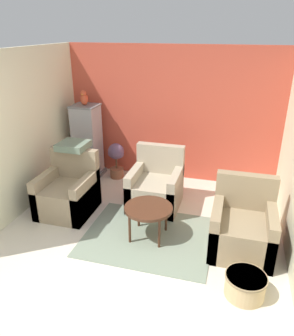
{
  "coord_description": "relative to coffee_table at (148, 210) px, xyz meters",
  "views": [
    {
      "loc": [
        1.15,
        -2.43,
        2.67
      ],
      "look_at": [
        0.0,
        1.62,
        0.84
      ],
      "focal_mm": 35.0,
      "sensor_mm": 36.0,
      "label": 1
    }
  ],
  "objects": [
    {
      "name": "armchair_left",
      "position": [
        -1.38,
        0.33,
        -0.12
      ],
      "size": [
        0.77,
        0.81,
        0.93
      ],
      "color": "#9E896B",
      "rests_on": "ground_plane"
    },
    {
      "name": "wall_back_accent",
      "position": [
        -0.14,
        2.07,
        0.78
      ],
      "size": [
        3.95,
        0.06,
        2.4
      ],
      "color": "#C64C38",
      "rests_on": "ground_plane"
    },
    {
      "name": "coffee_table",
      "position": [
        0.0,
        0.0,
        0.0
      ],
      "size": [
        0.65,
        0.65,
        0.47
      ],
      "color": "#472819",
      "rests_on": "ground_plane"
    },
    {
      "name": "throw_pillow",
      "position": [
        -1.38,
        0.63,
        0.56
      ],
      "size": [
        0.43,
        0.43,
        0.1
      ],
      "color": "slate",
      "rests_on": "armchair_left"
    },
    {
      "name": "armchair_middle",
      "position": [
        -0.12,
        0.87,
        -0.12
      ],
      "size": [
        0.77,
        0.81,
        0.93
      ],
      "color": "tan",
      "rests_on": "ground_plane"
    },
    {
      "name": "wall_left",
      "position": [
        -2.08,
        0.42,
        0.78
      ],
      "size": [
        0.06,
        3.24,
        2.4
      ],
      "color": "beige",
      "rests_on": "ground_plane"
    },
    {
      "name": "wicker_basket",
      "position": [
        1.28,
        -0.75,
        -0.28
      ],
      "size": [
        0.44,
        0.44,
        0.26
      ],
      "color": "tan",
      "rests_on": "ground_plane"
    },
    {
      "name": "parrot",
      "position": [
        -1.65,
        1.66,
        1.07
      ],
      "size": [
        0.12,
        0.22,
        0.27
      ],
      "color": "#D14C2D",
      "rests_on": "birdcage"
    },
    {
      "name": "ground_plane",
      "position": [
        -0.14,
        -1.2,
        -0.42
      ],
      "size": [
        20.0,
        20.0,
        0.0
      ],
      "primitive_type": "plane",
      "color": "beige",
      "rests_on": "ground"
    },
    {
      "name": "potted_plant",
      "position": [
        -1.11,
        1.71,
        -0.01
      ],
      "size": [
        0.33,
        0.3,
        0.68
      ],
      "color": "brown",
      "rests_on": "ground_plane"
    },
    {
      "name": "armchair_right",
      "position": [
        1.22,
        0.07,
        -0.12
      ],
      "size": [
        0.77,
        0.81,
        0.93
      ],
      "color": "#8E7A5B",
      "rests_on": "ground_plane"
    },
    {
      "name": "area_rug",
      "position": [
        0.0,
        0.0,
        -0.42
      ],
      "size": [
        1.73,
        1.41,
        0.01
      ],
      "color": "gray",
      "rests_on": "ground_plane"
    },
    {
      "name": "birdcage",
      "position": [
        -1.65,
        1.66,
        0.26
      ],
      "size": [
        0.5,
        0.5,
        1.37
      ],
      "color": "slate",
      "rests_on": "ground_plane"
    }
  ]
}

